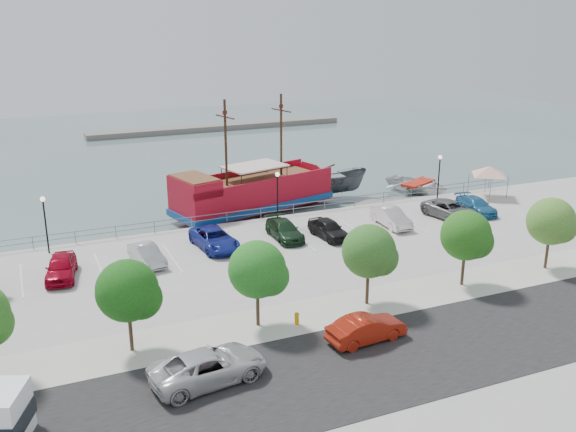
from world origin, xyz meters
name	(u,v)px	position (x,y,z in m)	size (l,w,h in m)	color
ground	(311,260)	(0.00, 0.00, -1.00)	(160.00, 160.00, 0.00)	#4E605E
land_slab	(505,408)	(0.00, -21.00, -0.60)	(100.00, 58.00, 1.20)	#9E9B95
street	(440,346)	(0.00, -16.00, 0.01)	(100.00, 8.00, 0.04)	black
sidewalk	(381,301)	(0.00, -10.00, 0.01)	(100.00, 4.00, 0.05)	beige
seawall_railing	(272,212)	(0.00, 7.80, 0.53)	(50.00, 0.06, 1.00)	slate
far_shore	(218,127)	(10.00, 55.00, -0.60)	(40.00, 3.00, 0.80)	#685F57
pirate_ship	(264,191)	(1.35, 13.00, 0.86)	(17.94, 9.06, 11.11)	#A10A1C
patrol_boat	(335,185)	(9.26, 14.14, 0.27)	(2.47, 6.56, 2.54)	#3E4246
speedboat	(418,187)	(17.81, 12.21, -0.30)	(4.85, 6.80, 1.41)	silver
dock_west	(92,245)	(-14.76, 9.20, -0.82)	(6.38, 1.82, 0.36)	slate
dock_mid	(359,209)	(9.24, 9.20, -0.81)	(6.81, 1.95, 0.39)	slate
dock_east	(418,201)	(15.77, 9.20, -0.80)	(6.83, 1.95, 0.39)	slate
canopy_tent	(490,166)	(21.11, 5.72, 2.96)	(4.82, 4.82, 3.40)	slate
street_van	(209,366)	(-12.14, -14.35, 0.79)	(2.62, 5.67, 1.58)	#B3B3B3
street_sedan	(366,329)	(-3.31, -13.92, 0.72)	(1.53, 4.39, 1.45)	#A11E0E
fire_hydrant	(297,318)	(-5.98, -10.80, 0.43)	(0.27, 0.27, 0.78)	#D29007
lamp_post_left	(45,215)	(-18.00, 6.50, 2.94)	(0.36, 0.36, 4.28)	black
lamp_post_mid	(277,188)	(0.00, 6.50, 2.94)	(0.36, 0.36, 4.28)	black
lamp_post_right	(439,170)	(16.00, 6.50, 2.94)	(0.36, 0.36, 4.28)	black
tree_b	(131,293)	(-14.85, -10.07, 3.30)	(3.30, 3.20, 5.00)	#473321
tree_c	(260,271)	(-7.85, -10.07, 3.30)	(3.30, 3.20, 5.00)	#473321
tree_d	(372,253)	(-0.85, -10.07, 3.30)	(3.30, 3.20, 5.00)	#473321
tree_e	(468,237)	(6.15, -10.07, 3.30)	(3.30, 3.20, 5.00)	#473321
tree_f	(553,223)	(13.15, -10.07, 3.30)	(3.30, 3.20, 5.00)	#473321
parked_car_a	(61,267)	(-17.52, 1.39, 0.77)	(1.81, 4.51, 1.54)	#9A0319
parked_car_b	(147,255)	(-11.84, 1.61, 0.68)	(1.44, 4.14, 1.36)	#A8A9A9
parked_car_c	(215,239)	(-6.61, 2.72, 0.73)	(2.43, 5.26, 1.46)	navy
parked_car_d	(284,230)	(-1.03, 2.63, 0.68)	(1.92, 4.71, 1.37)	black
parked_car_e	(329,229)	(2.19, 1.46, 0.73)	(1.73, 4.29, 1.46)	black
parked_car_f	(391,217)	(8.15, 1.95, 0.75)	(1.58, 4.52, 1.49)	silver
parked_car_g	(451,210)	(13.83, 1.61, 0.74)	(2.47, 5.35, 1.49)	slate
parked_car_h	(476,206)	(16.82, 2.04, 0.66)	(1.86, 4.57, 1.33)	#216392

